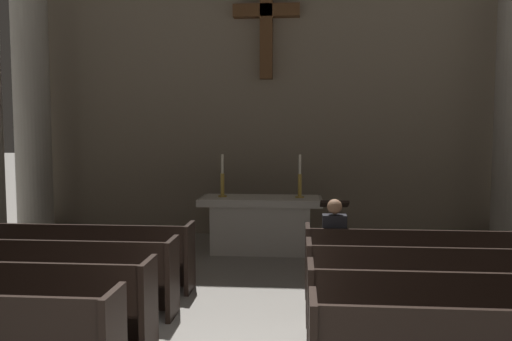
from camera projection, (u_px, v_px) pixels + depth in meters
pew_left_row_2 at (6, 302)px, 5.41m from camera, size 3.05×0.50×0.95m
pew_left_row_3 at (51, 275)px, 6.40m from camera, size 3.05×0.50×0.95m
pew_left_row_4 at (84, 255)px, 7.39m from camera, size 3.05×0.50×0.95m
pew_right_row_2 at (468, 316)px, 5.03m from camera, size 3.05×0.50×0.95m
pew_right_row_3 at (440, 285)px, 6.02m from camera, size 3.05×0.50×0.95m
pew_right_row_4 at (420, 262)px, 7.00m from camera, size 3.05×0.50×0.95m
column_left_fourth at (31, 73)px, 10.53m from camera, size 1.06×1.06×6.87m
altar at (261, 223)px, 9.55m from camera, size 2.20×0.90×1.01m
candlestick_left at (222, 183)px, 9.55m from camera, size 0.16×0.16×0.77m
candlestick_right at (300, 184)px, 9.43m from camera, size 0.16×0.16×0.77m
apse_with_cross at (267, 48)px, 10.97m from camera, size 10.50×0.50×7.83m
lectern at (334, 237)px, 8.26m from camera, size 0.44×0.36×1.15m
lone_worshipper at (334, 244)px, 7.12m from camera, size 0.32×0.43×1.32m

